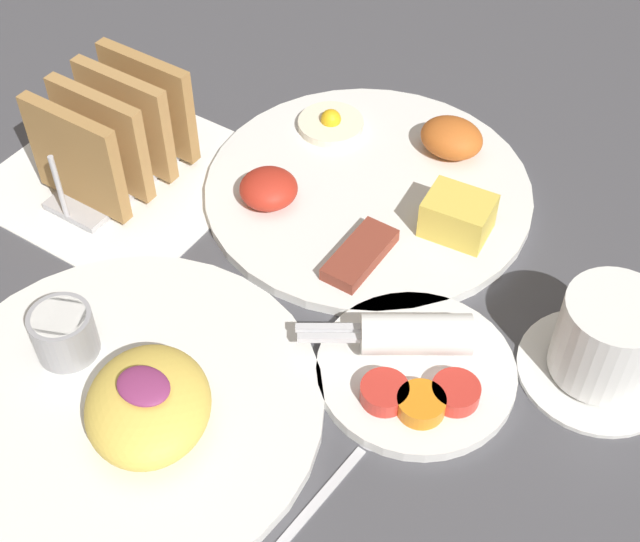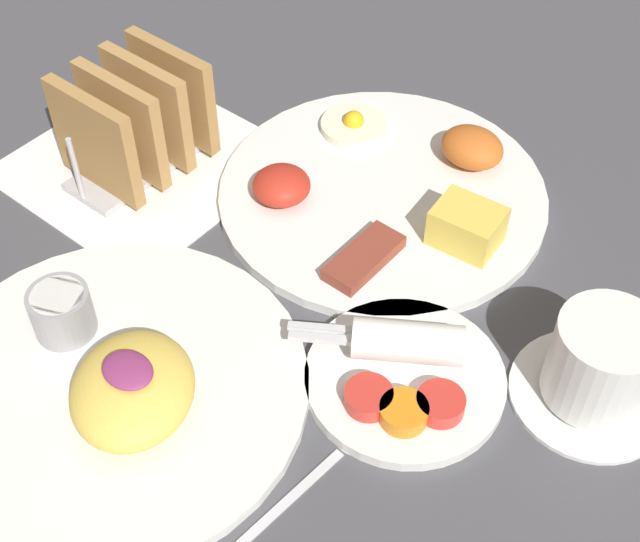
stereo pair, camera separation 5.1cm
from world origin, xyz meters
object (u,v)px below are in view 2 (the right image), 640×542
Objects in this scene: plate_condiments at (405,374)px; plate_foreground at (113,382)px; plate_breakfast at (389,191)px; toast_rack at (136,121)px; coffee_cup at (600,367)px.

plate_condiments is 0.57× the size of plate_foreground.
toast_rack is at bearing -152.82° from plate_breakfast.
toast_rack reaches higher than plate_foreground.
plate_foreground is 2.01× the size of toast_rack.
coffee_cup is (0.24, -0.08, 0.03)m from plate_breakfast.
coffee_cup reaches higher than plate_foreground.
plate_breakfast reaches higher than plate_condiments.
plate_foreground is 2.48× the size of coffee_cup.
toast_rack is 1.23× the size of coffee_cup.
coffee_cup is (0.45, 0.03, -0.02)m from toast_rack.
coffee_cup reaches higher than plate_condiments.
toast_rack is at bearing 132.24° from plate_foreground.
toast_rack reaches higher than coffee_cup.
coffee_cup is at bearing 38.91° from plate_foreground.
plate_foreground is (-0.03, -0.30, 0.00)m from plate_breakfast.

